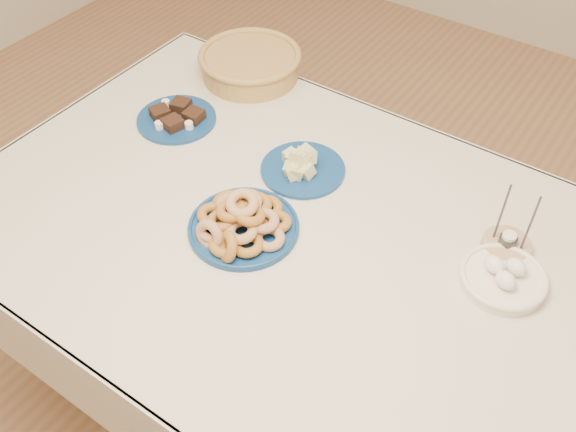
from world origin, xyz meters
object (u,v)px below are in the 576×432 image
(donut_platter, at_px, (242,222))
(melon_plate, at_px, (301,166))
(dining_table, at_px, (299,261))
(egg_bowl, at_px, (503,277))
(wicker_basket, at_px, (250,63))
(brownie_plate, at_px, (177,118))
(candle_holder, at_px, (506,245))

(donut_platter, height_order, melon_plate, donut_platter)
(dining_table, distance_m, egg_bowl, 0.49)
(donut_platter, height_order, wicker_basket, donut_platter)
(donut_platter, relative_size, wicker_basket, 1.01)
(brownie_plate, bearing_deg, dining_table, -16.93)
(wicker_basket, distance_m, candle_holder, 0.96)
(melon_plate, relative_size, brownie_plate, 0.99)
(dining_table, relative_size, melon_plate, 6.88)
(dining_table, xyz_separation_m, egg_bowl, (0.46, 0.13, 0.13))
(wicker_basket, bearing_deg, candle_holder, -14.66)
(egg_bowl, bearing_deg, donut_platter, -160.43)
(melon_plate, distance_m, brownie_plate, 0.42)
(brownie_plate, xyz_separation_m, candle_holder, (0.96, 0.06, 0.01))
(donut_platter, relative_size, candle_holder, 1.69)
(dining_table, xyz_separation_m, brownie_plate, (-0.54, 0.16, 0.12))
(melon_plate, distance_m, wicker_basket, 0.48)
(egg_bowl, bearing_deg, candle_holder, 107.13)
(dining_table, relative_size, candle_holder, 8.98)
(egg_bowl, bearing_deg, brownie_plate, 178.01)
(brownie_plate, height_order, candle_holder, candle_holder)
(donut_platter, xyz_separation_m, egg_bowl, (0.57, 0.20, -0.01))
(brownie_plate, distance_m, candle_holder, 0.97)
(candle_holder, xyz_separation_m, egg_bowl, (0.03, -0.10, 0.00))
(dining_table, relative_size, wicker_basket, 5.35)
(donut_platter, xyz_separation_m, wicker_basket, (-0.39, 0.55, 0.01))
(wicker_basket, xyz_separation_m, egg_bowl, (0.96, -0.34, -0.02))
(melon_plate, bearing_deg, brownie_plate, -177.03)
(dining_table, bearing_deg, melon_plate, 123.05)
(candle_holder, bearing_deg, egg_bowl, -72.87)
(donut_platter, xyz_separation_m, melon_plate, (-0.00, 0.26, -0.01))
(dining_table, distance_m, candle_holder, 0.50)
(melon_plate, bearing_deg, dining_table, -56.95)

